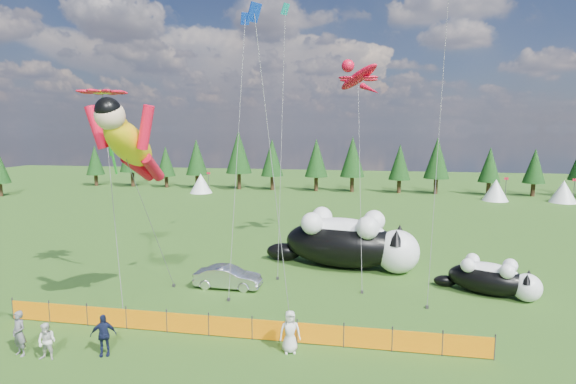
{
  "coord_description": "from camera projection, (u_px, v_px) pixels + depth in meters",
  "views": [
    {
      "loc": [
        5.88,
        -21.07,
        9.19
      ],
      "look_at": [
        1.33,
        4.0,
        5.61
      ],
      "focal_mm": 28.0,
      "sensor_mm": 36.0,
      "label": 1
    }
  ],
  "objects": [
    {
      "name": "ground",
      "position": [
        248.0,
        311.0,
        22.85
      ],
      "size": [
        160.0,
        160.0,
        0.0
      ],
      "primitive_type": "plane",
      "color": "#0C370A",
      "rests_on": "ground"
    },
    {
      "name": "spectator_a",
      "position": [
        19.0,
        333.0,
        18.26
      ],
      "size": [
        0.79,
        0.64,
        1.88
      ],
      "primitive_type": "imported",
      "rotation": [
        0.0,
        0.0,
        -0.32
      ],
      "color": "slate",
      "rests_on": "ground"
    },
    {
      "name": "tree_line",
      "position": [
        329.0,
        164.0,
        66.14
      ],
      "size": [
        90.0,
        4.0,
        8.0
      ],
      "primitive_type": null,
      "color": "black",
      "rests_on": "ground"
    },
    {
      "name": "car",
      "position": [
        228.0,
        277.0,
        26.1
      ],
      "size": [
        3.89,
        1.38,
        1.28
      ],
      "primitive_type": "imported",
      "rotation": [
        0.0,
        0.0,
        1.56
      ],
      "color": "silver",
      "rests_on": "ground"
    },
    {
      "name": "cat_large",
      "position": [
        349.0,
        241.0,
        29.85
      ],
      "size": [
        10.43,
        5.05,
        3.79
      ],
      "rotation": [
        0.0,
        0.0,
        -0.19
      ],
      "color": "black",
      "rests_on": "ground"
    },
    {
      "name": "festival_tents",
      "position": [
        408.0,
        188.0,
        59.69
      ],
      "size": [
        50.0,
        3.2,
        2.8
      ],
      "primitive_type": null,
      "color": "white",
      "rests_on": "ground"
    },
    {
      "name": "spectator_c",
      "position": [
        103.0,
        335.0,
        18.27
      ],
      "size": [
        1.14,
        0.88,
        1.74
      ],
      "primitive_type": "imported",
      "rotation": [
        0.0,
        0.0,
        0.4
      ],
      "color": "#151B3A",
      "rests_on": "ground"
    },
    {
      "name": "diamond_kite_d",
      "position": [
        285.0,
        21.0,
        31.07
      ],
      "size": [
        1.07,
        6.69,
        18.63
      ],
      "color": "#0C9990",
      "rests_on": "ground"
    },
    {
      "name": "cat_small",
      "position": [
        492.0,
        278.0,
        24.96
      ],
      "size": [
        5.43,
        3.47,
        2.05
      ],
      "rotation": [
        0.0,
        0.0,
        -0.4
      ],
      "color": "black",
      "rests_on": "ground"
    },
    {
      "name": "diamond_kite_c",
      "position": [
        255.0,
        24.0,
        19.92
      ],
      "size": [
        2.38,
        1.95,
        15.16
      ],
      "color": "#0C33B6",
      "rests_on": "ground"
    },
    {
      "name": "spectator_b",
      "position": [
        47.0,
        342.0,
        17.91
      ],
      "size": [
        0.78,
        0.5,
        1.54
      ],
      "primitive_type": "imported",
      "rotation": [
        0.0,
        0.0,
        0.08
      ],
      "color": "silver",
      "rests_on": "ground"
    },
    {
      "name": "superhero_kite",
      "position": [
        129.0,
        144.0,
        20.82
      ],
      "size": [
        5.15,
        7.28,
        11.3
      ],
      "color": "yellow",
      "rests_on": "ground"
    },
    {
      "name": "diamond_kite_a",
      "position": [
        244.0,
        33.0,
        27.43
      ],
      "size": [
        1.03,
        6.1,
        17.0
      ],
      "color": "#0C33B6",
      "rests_on": "ground"
    },
    {
      "name": "gecko_kite",
      "position": [
        358.0,
        77.0,
        33.53
      ],
      "size": [
        6.16,
        13.48,
        16.41
      ],
      "color": "red",
      "rests_on": "ground"
    },
    {
      "name": "flower_kite",
      "position": [
        103.0,
        95.0,
        24.61
      ],
      "size": [
        5.0,
        6.1,
        12.24
      ],
      "color": "red",
      "rests_on": "ground"
    },
    {
      "name": "spectator_e",
      "position": [
        290.0,
        332.0,
        18.52
      ],
      "size": [
        0.99,
        0.78,
        1.79
      ],
      "primitive_type": "imported",
      "rotation": [
        0.0,
        0.0,
        0.27
      ],
      "color": "silver",
      "rests_on": "ground"
    },
    {
      "name": "safety_fence",
      "position": [
        230.0,
        327.0,
        19.86
      ],
      "size": [
        22.06,
        0.06,
        1.1
      ],
      "color": "#262626",
      "rests_on": "ground"
    }
  ]
}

